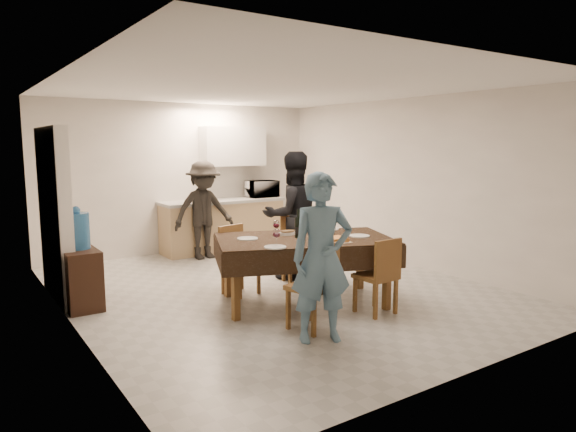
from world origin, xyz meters
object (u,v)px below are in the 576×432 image
water_pitcher (330,228)px  person_far (292,216)px  wine_bottle (298,223)px  dining_table (304,241)px  person_near (322,258)px  savoury_tart (331,240)px  water_jug (77,231)px  person_kitchen (204,210)px  microwave (262,189)px  console (80,278)px

water_pitcher → person_far: size_ratio=0.11×
wine_bottle → person_far: (0.60, 1.00, -0.07)m
dining_table → person_near: person_near is taller
savoury_tart → water_jug: bearing=143.8°
person_far → person_kitchen: bearing=-65.6°
microwave → person_near: 4.84m
savoury_tart → person_near: bearing=-134.1°
dining_table → microwave: bearing=88.6°
water_jug → microwave: size_ratio=0.75×
person_near → person_far: (1.10, 2.10, 0.08)m
wine_bottle → water_pitcher: 0.42m
person_near → person_kitchen: person_near is taller
person_kitchen → console: bearing=-145.9°
savoury_tart → microwave: (1.34, 3.73, 0.24)m
dining_table → console: 2.66m
savoury_tart → person_kitchen: 3.28m
water_jug → person_near: size_ratio=0.25×
water_pitcher → savoury_tart: (-0.25, -0.33, -0.07)m
dining_table → person_near: bearing=-95.7°
water_pitcher → microwave: microwave is taller
person_near → person_kitchen: (0.59, 3.95, -0.01)m
console → person_kitchen: size_ratio=0.46×
person_far → console: bearing=3.0°
wine_bottle → savoury_tart: size_ratio=0.85×
wine_bottle → person_kitchen: size_ratio=0.21×
water_jug → wine_bottle: bearing=-30.4°
water_pitcher → person_kitchen: person_kitchen is taller
microwave → person_kitchen: 1.49m
person_near → person_far: size_ratio=0.91×
water_pitcher → person_kitchen: size_ratio=0.12×
person_kitchen → person_far: bearing=-74.7°
wine_bottle → person_far: size_ratio=0.19×
water_pitcher → person_kitchen: bearing=95.9°
console → wine_bottle: wine_bottle is taller
person_kitchen → water_jug: bearing=-145.9°
water_pitcher → microwave: (1.09, 3.40, 0.17)m
console → water_pitcher: size_ratio=3.93×
console → savoury_tart: 2.96m
dining_table → person_kitchen: size_ratio=1.44×
console → person_far: size_ratio=0.42×
dining_table → water_jug: bearing=171.1°
water_pitcher → console: bearing=151.8°
water_pitcher → person_far: person_far is taller
water_jug → dining_table: bearing=-30.8°
water_jug → microwave: (3.70, 2.01, 0.16)m
wine_bottle → person_kitchen: person_kitchen is taller
dining_table → console: (-2.26, 1.35, -0.41)m
water_jug → person_far: 2.82m
person_near → person_kitchen: size_ratio=1.01×
water_jug → person_kitchen: person_kitchen is taller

